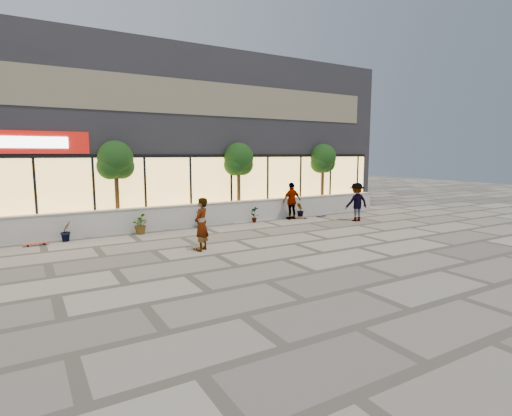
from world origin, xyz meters
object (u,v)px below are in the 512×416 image
tree_mideast (239,161)px  skateboard_center (199,246)px  tree_east (323,160)px  skater_right_near (292,201)px  skateboard_left (36,243)px  skater_center (201,224)px  skateboard_right_far (321,215)px  skater_right_far (357,202)px  tree_midwest (116,162)px  skateboard_right_near (300,217)px

tree_mideast → skateboard_center: bearing=-130.6°
tree_east → skater_right_near: size_ratio=2.06×
tree_mideast → skateboard_center: tree_mideast is taller
tree_east → skateboard_left: bearing=-174.2°
skateboard_center → skater_center: bearing=-126.3°
tree_mideast → tree_east: size_ratio=1.00×
tree_mideast → skater_center: 7.14m
tree_mideast → skateboard_right_far: tree_mideast is taller
skater_right_near → skater_right_far: bearing=137.1°
tree_midwest → skateboard_right_near: size_ratio=4.83×
skater_center → tree_mideast: bearing=-171.5°
skater_center → skateboard_right_far: bearing=161.6°
skater_right_near → skateboard_left: size_ratio=2.15×
tree_midwest → skater_right_far: tree_midwest is taller
tree_east → skateboard_center: tree_east is taller
skater_right_near → skateboard_right_near: size_ratio=2.35×
tree_mideast → skateboard_center: (-4.24, -4.95, -2.91)m
skater_right_far → skateboard_center: size_ratio=2.69×
skater_center → skateboard_left: bearing=-80.3°
tree_midwest → skateboard_right_near: (8.80, -1.50, -2.90)m
skateboard_left → skater_right_far: bearing=-13.0°
tree_east → tree_midwest: bearing=180.0°
skateboard_center → skateboard_right_near: bearing=-1.6°
skateboard_center → skateboard_right_far: skateboard_right_far is taller
skater_right_near → skateboard_left: 11.61m
tree_mideast → skater_center: tree_mideast is taller
tree_midwest → tree_east: (11.50, 0.00, 0.00)m
tree_mideast → skateboard_center: 7.14m
tree_east → skateboard_left: 15.10m
skateboard_right_near → skateboard_left: bearing=-148.7°
tree_east → skateboard_left: (-14.74, -1.50, -2.90)m
skater_center → skateboard_right_far: size_ratio=2.37×
skateboard_right_near → skateboard_center: bearing=-122.7°
tree_midwest → tree_east: bearing=0.0°
skateboard_right_far → tree_mideast: bearing=149.7°
tree_mideast → skateboard_right_far: 5.34m
tree_east → skateboard_right_far: tree_east is taller
tree_midwest → tree_mideast: size_ratio=1.00×
skater_right_near → skateboard_center: 7.52m
tree_east → skateboard_center: 11.31m
tree_east → skater_center: bearing=-151.5°
tree_mideast → tree_east: same height
skateboard_right_near → skateboard_right_far: skateboard_right_near is taller
tree_east → skater_right_far: (-0.67, -3.46, -2.03)m
tree_midwest → skater_right_far: 11.55m
skateboard_left → skateboard_right_far: bearing=-5.0°
skater_right_far → skateboard_right_far: (-0.61, 1.96, -0.88)m
tree_mideast → skater_right_near: tree_mideast is taller
tree_east → skater_center: 11.34m
skater_right_near → skateboard_right_far: (1.89, -0.10, -0.88)m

